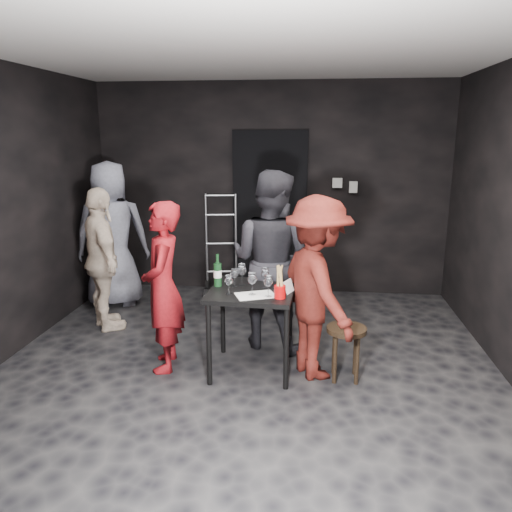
# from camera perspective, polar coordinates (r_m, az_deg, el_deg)

# --- Properties ---
(floor) EXTENTS (4.50, 5.00, 0.02)m
(floor) POSITION_cam_1_polar(r_m,az_deg,el_deg) (4.48, -1.34, -13.48)
(floor) COLOR black
(floor) RESTS_ON ground
(ceiling) EXTENTS (4.50, 5.00, 0.02)m
(ceiling) POSITION_cam_1_polar(r_m,az_deg,el_deg) (4.03, -1.57, 23.00)
(ceiling) COLOR silver
(ceiling) RESTS_ON ground
(wall_back) EXTENTS (4.50, 0.04, 2.70)m
(wall_back) POSITION_cam_1_polar(r_m,az_deg,el_deg) (6.51, 1.66, 7.60)
(wall_back) COLOR black
(wall_back) RESTS_ON ground
(wall_front) EXTENTS (4.50, 0.04, 2.70)m
(wall_front) POSITION_cam_1_polar(r_m,az_deg,el_deg) (1.70, -13.53, -11.17)
(wall_front) COLOR black
(wall_front) RESTS_ON ground
(doorway) EXTENTS (0.95, 0.10, 2.10)m
(doorway) POSITION_cam_1_polar(r_m,az_deg,el_deg) (6.49, 1.60, 4.91)
(doorway) COLOR black
(doorway) RESTS_ON ground
(wallbox_upper) EXTENTS (0.12, 0.06, 0.12)m
(wallbox_upper) POSITION_cam_1_polar(r_m,az_deg,el_deg) (6.43, 9.28, 8.25)
(wallbox_upper) COLOR #B7B7B2
(wallbox_upper) RESTS_ON wall_back
(wallbox_lower) EXTENTS (0.10, 0.06, 0.14)m
(wallbox_lower) POSITION_cam_1_polar(r_m,az_deg,el_deg) (6.44, 11.05, 7.74)
(wallbox_lower) COLOR #B7B7B2
(wallbox_lower) RESTS_ON wall_back
(hand_truck) EXTENTS (0.44, 0.36, 1.31)m
(hand_truck) POSITION_cam_1_polar(r_m,az_deg,el_deg) (6.61, -4.01, -2.20)
(hand_truck) COLOR #B2B2B7
(hand_truck) RESTS_ON floor
(tasting_table) EXTENTS (0.72, 0.72, 0.75)m
(tasting_table) POSITION_cam_1_polar(r_m,az_deg,el_deg) (4.34, -0.46, -5.06)
(tasting_table) COLOR black
(tasting_table) RESTS_ON floor
(stool) EXTENTS (0.34, 0.34, 0.47)m
(stool) POSITION_cam_1_polar(r_m,az_deg,el_deg) (4.34, 10.27, -9.23)
(stool) COLOR black
(stool) RESTS_ON floor
(server_red) EXTENTS (0.46, 0.61, 1.51)m
(server_red) POSITION_cam_1_polar(r_m,az_deg,el_deg) (4.44, -10.59, -3.49)
(server_red) COLOR maroon
(server_red) RESTS_ON floor
(woman_black) EXTENTS (1.10, 0.85, 2.00)m
(woman_black) POSITION_cam_1_polar(r_m,az_deg,el_deg) (4.78, 1.68, 1.06)
(woman_black) COLOR #242329
(woman_black) RESTS_ON floor
(man_maroon) EXTENTS (0.92, 1.17, 1.64)m
(man_maroon) POSITION_cam_1_polar(r_m,az_deg,el_deg) (4.24, 7.01, -3.19)
(man_maroon) COLOR #581711
(man_maroon) RESTS_ON floor
(bystander_cream) EXTENTS (0.90, 0.99, 1.55)m
(bystander_cream) POSITION_cam_1_polar(r_m,az_deg,el_deg) (5.48, -17.17, -0.30)
(bystander_cream) COLOR beige
(bystander_cream) RESTS_ON floor
(bystander_grey) EXTENTS (1.12, 0.81, 2.05)m
(bystander_grey) POSITION_cam_1_polar(r_m,az_deg,el_deg) (6.18, -16.23, 3.68)
(bystander_grey) COLOR gray
(bystander_grey) RESTS_ON floor
(tasting_mat) EXTENTS (0.38, 0.32, 0.00)m
(tasting_mat) POSITION_cam_1_polar(r_m,az_deg,el_deg) (4.15, -0.06, -4.50)
(tasting_mat) COLOR white
(tasting_mat) RESTS_ON tasting_table
(wine_glass_a) EXTENTS (0.09, 0.09, 0.18)m
(wine_glass_a) POSITION_cam_1_polar(r_m,az_deg,el_deg) (4.16, -3.13, -3.20)
(wine_glass_a) COLOR white
(wine_glass_a) RESTS_ON tasting_table
(wine_glass_b) EXTENTS (0.07, 0.07, 0.18)m
(wine_glass_b) POSITION_cam_1_polar(r_m,az_deg,el_deg) (4.36, -2.49, -2.39)
(wine_glass_b) COLOR white
(wine_glass_b) RESTS_ON tasting_table
(wine_glass_c) EXTENTS (0.09, 0.09, 0.22)m
(wine_glass_c) POSITION_cam_1_polar(r_m,az_deg,el_deg) (4.39, -1.63, -1.99)
(wine_glass_c) COLOR white
(wine_glass_c) RESTS_ON tasting_table
(wine_glass_d) EXTENTS (0.09, 0.09, 0.21)m
(wine_glass_d) POSITION_cam_1_polar(r_m,az_deg,el_deg) (4.13, -0.44, -3.05)
(wine_glass_d) COLOR white
(wine_glass_d) RESTS_ON tasting_table
(wine_glass_e) EXTENTS (0.10, 0.10, 0.21)m
(wine_glass_e) POSITION_cam_1_polar(r_m,az_deg,el_deg) (4.08, 1.41, -3.33)
(wine_glass_e) COLOR white
(wine_glass_e) RESTS_ON tasting_table
(wine_glass_f) EXTENTS (0.09, 0.09, 0.20)m
(wine_glass_f) POSITION_cam_1_polar(r_m,az_deg,el_deg) (4.32, 1.04, -2.40)
(wine_glass_f) COLOR white
(wine_glass_f) RESTS_ON tasting_table
(wine_bottle) EXTENTS (0.07, 0.07, 0.29)m
(wine_bottle) POSITION_cam_1_polar(r_m,az_deg,el_deg) (4.38, -4.41, -2.05)
(wine_bottle) COLOR black
(wine_bottle) RESTS_ON tasting_table
(breadstick_cup) EXTENTS (0.09, 0.09, 0.29)m
(breadstick_cup) POSITION_cam_1_polar(r_m,az_deg,el_deg) (4.05, 2.75, -3.03)
(breadstick_cup) COLOR #BA0608
(breadstick_cup) RESTS_ON tasting_table
(reserved_card) EXTENTS (0.13, 0.17, 0.11)m
(reserved_card) POSITION_cam_1_polar(r_m,az_deg,el_deg) (4.21, 3.31, -3.47)
(reserved_card) COLOR white
(reserved_card) RESTS_ON tasting_table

